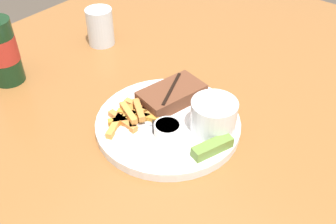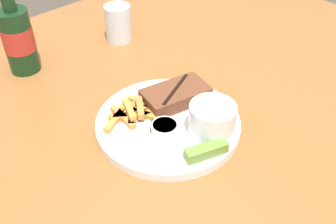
% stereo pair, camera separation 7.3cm
% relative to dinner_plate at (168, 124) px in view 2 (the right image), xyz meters
% --- Properties ---
extents(dining_table, '(1.51, 1.22, 0.77)m').
position_rel_dinner_plate_xyz_m(dining_table, '(0.00, 0.00, -0.08)').
color(dining_table, '#935B2D').
rests_on(dining_table, ground_plane).
extents(dinner_plate, '(0.28, 0.28, 0.02)m').
position_rel_dinner_plate_xyz_m(dinner_plate, '(0.00, 0.00, 0.00)').
color(dinner_plate, white).
rests_on(dinner_plate, dining_table).
extents(steak_portion, '(0.14, 0.10, 0.03)m').
position_rel_dinner_plate_xyz_m(steak_portion, '(0.05, 0.03, 0.02)').
color(steak_portion, brown).
rests_on(steak_portion, dinner_plate).
extents(fries_pile, '(0.13, 0.09, 0.02)m').
position_rel_dinner_plate_xyz_m(fries_pile, '(-0.04, 0.05, 0.02)').
color(fries_pile, '#CA8C3D').
rests_on(fries_pile, dinner_plate).
extents(coleslaw_cup, '(0.08, 0.08, 0.06)m').
position_rel_dinner_plate_xyz_m(coleslaw_cup, '(0.03, -0.08, 0.04)').
color(coleslaw_cup, white).
rests_on(coleslaw_cup, dinner_plate).
extents(dipping_sauce_cup, '(0.05, 0.05, 0.02)m').
position_rel_dinner_plate_xyz_m(dipping_sauce_cup, '(-0.03, -0.02, 0.02)').
color(dipping_sauce_cup, silver).
rests_on(dipping_sauce_cup, dinner_plate).
extents(pickle_spear, '(0.08, 0.05, 0.02)m').
position_rel_dinner_plate_xyz_m(pickle_spear, '(-0.02, -0.11, 0.02)').
color(pickle_spear, olive).
rests_on(pickle_spear, dinner_plate).
extents(fork_utensil, '(0.12, 0.08, 0.00)m').
position_rel_dinner_plate_xyz_m(fork_utensil, '(-0.06, 0.04, 0.01)').
color(fork_utensil, '#B7B7BC').
rests_on(fork_utensil, dinner_plate).
extents(knife_utensil, '(0.13, 0.12, 0.01)m').
position_rel_dinner_plate_xyz_m(knife_utensil, '(0.01, 0.03, 0.01)').
color(knife_utensil, '#B7B7BC').
rests_on(knife_utensil, dinner_plate).
extents(beer_bottle, '(0.07, 0.07, 0.23)m').
position_rel_dinner_plate_xyz_m(beer_bottle, '(-0.10, 0.37, 0.07)').
color(beer_bottle, '#143319').
rests_on(beer_bottle, dining_table).
extents(drinking_glass, '(0.07, 0.07, 0.09)m').
position_rel_dinner_plate_xyz_m(drinking_glass, '(0.14, 0.34, 0.04)').
color(drinking_glass, silver).
rests_on(drinking_glass, dining_table).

